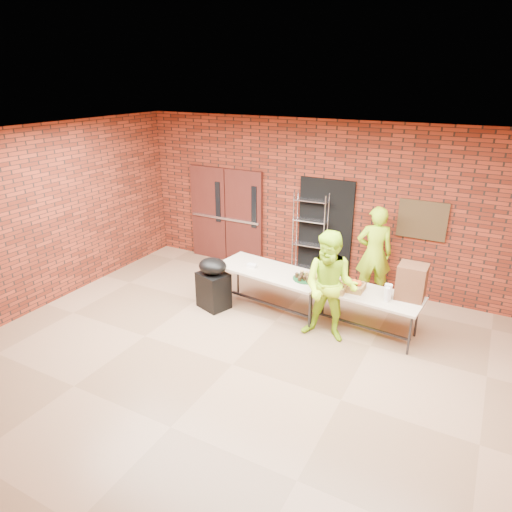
{
  "coord_description": "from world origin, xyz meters",
  "views": [
    {
      "loc": [
        2.95,
        -4.78,
        3.95
      ],
      "look_at": [
        -0.36,
        1.4,
        1.16
      ],
      "focal_mm": 32.0,
      "sensor_mm": 36.0,
      "label": 1
    }
  ],
  "objects_px": {
    "wire_rack": "(310,238)",
    "table_right": "(365,296)",
    "volunteer_man": "(330,287)",
    "volunteer_woman": "(374,254)",
    "table_left": "(271,274)",
    "covered_grill": "(213,283)",
    "coffee_dispenser": "(412,282)"
  },
  "relations": [
    {
      "from": "wire_rack",
      "to": "table_left",
      "type": "height_order",
      "value": "wire_rack"
    },
    {
      "from": "table_left",
      "to": "volunteer_man",
      "type": "xyz_separation_m",
      "value": [
        1.2,
        -0.36,
        0.17
      ]
    },
    {
      "from": "table_right",
      "to": "coffee_dispenser",
      "type": "xyz_separation_m",
      "value": [
        0.66,
        0.14,
        0.34
      ]
    },
    {
      "from": "volunteer_man",
      "to": "volunteer_woman",
      "type": "bearing_deg",
      "value": 79.26
    },
    {
      "from": "volunteer_woman",
      "to": "table_right",
      "type": "bearing_deg",
      "value": 76.39
    },
    {
      "from": "table_right",
      "to": "volunteer_woman",
      "type": "distance_m",
      "value": 1.36
    },
    {
      "from": "volunteer_man",
      "to": "covered_grill",
      "type": "bearing_deg",
      "value": 176.34
    },
    {
      "from": "volunteer_woman",
      "to": "volunteer_man",
      "type": "height_order",
      "value": "same"
    },
    {
      "from": "covered_grill",
      "to": "volunteer_woman",
      "type": "bearing_deg",
      "value": 54.4
    },
    {
      "from": "coffee_dispenser",
      "to": "volunteer_woman",
      "type": "xyz_separation_m",
      "value": [
        -0.88,
        1.18,
        -0.11
      ]
    },
    {
      "from": "table_left",
      "to": "wire_rack",
      "type": "bearing_deg",
      "value": 94.76
    },
    {
      "from": "coffee_dispenser",
      "to": "covered_grill",
      "type": "relative_size",
      "value": 0.58
    },
    {
      "from": "table_right",
      "to": "volunteer_woman",
      "type": "xyz_separation_m",
      "value": [
        -0.22,
        1.32,
        0.23
      ]
    },
    {
      "from": "table_right",
      "to": "volunteer_man",
      "type": "relative_size",
      "value": 1.02
    },
    {
      "from": "table_left",
      "to": "table_right",
      "type": "height_order",
      "value": "table_left"
    },
    {
      "from": "table_right",
      "to": "coffee_dispenser",
      "type": "distance_m",
      "value": 0.75
    },
    {
      "from": "covered_grill",
      "to": "volunteer_man",
      "type": "distance_m",
      "value": 2.22
    },
    {
      "from": "covered_grill",
      "to": "volunteer_woman",
      "type": "distance_m",
      "value": 2.99
    },
    {
      "from": "volunteer_woman",
      "to": "volunteer_man",
      "type": "bearing_deg",
      "value": 59.46
    },
    {
      "from": "wire_rack",
      "to": "coffee_dispenser",
      "type": "bearing_deg",
      "value": -35.55
    },
    {
      "from": "wire_rack",
      "to": "volunteer_man",
      "type": "height_order",
      "value": "wire_rack"
    },
    {
      "from": "wire_rack",
      "to": "volunteer_woman",
      "type": "height_order",
      "value": "wire_rack"
    },
    {
      "from": "wire_rack",
      "to": "covered_grill",
      "type": "xyz_separation_m",
      "value": [
        -1.05,
        -1.94,
        -0.44
      ]
    },
    {
      "from": "wire_rack",
      "to": "coffee_dispenser",
      "type": "relative_size",
      "value": 3.32
    },
    {
      "from": "wire_rack",
      "to": "table_right",
      "type": "height_order",
      "value": "wire_rack"
    },
    {
      "from": "table_left",
      "to": "table_right",
      "type": "bearing_deg",
      "value": 8.97
    },
    {
      "from": "covered_grill",
      "to": "coffee_dispenser",
      "type": "bearing_deg",
      "value": 28.15
    },
    {
      "from": "table_left",
      "to": "volunteer_woman",
      "type": "bearing_deg",
      "value": 51.13
    },
    {
      "from": "coffee_dispenser",
      "to": "volunteer_man",
      "type": "distance_m",
      "value": 1.24
    },
    {
      "from": "table_right",
      "to": "covered_grill",
      "type": "relative_size",
      "value": 1.93
    },
    {
      "from": "volunteer_woman",
      "to": "covered_grill",
      "type": "bearing_deg",
      "value": 12.47
    },
    {
      "from": "covered_grill",
      "to": "wire_rack",
      "type": "bearing_deg",
      "value": 80.41
    }
  ]
}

